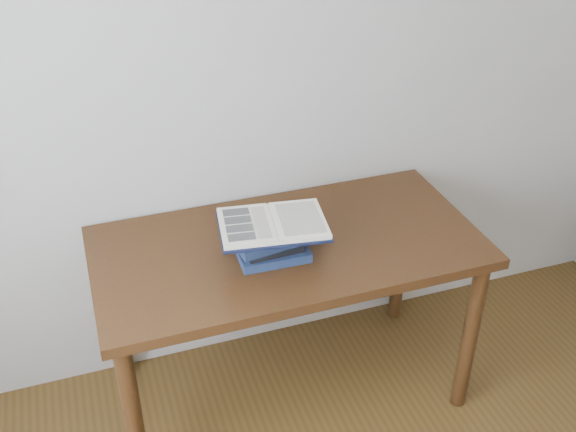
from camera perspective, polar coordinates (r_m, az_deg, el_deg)
name	(u,v)px	position (r m, az deg, el deg)	size (l,w,h in m)	color
desk	(288,264)	(2.50, 0.00, -4.12)	(1.40, 0.70, 0.75)	#402110
book_stack	(271,241)	(2.34, -1.46, -2.13)	(0.27, 0.19, 0.13)	#1A234E
open_book	(273,224)	(2.28, -1.29, -0.71)	(0.40, 0.30, 0.03)	black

